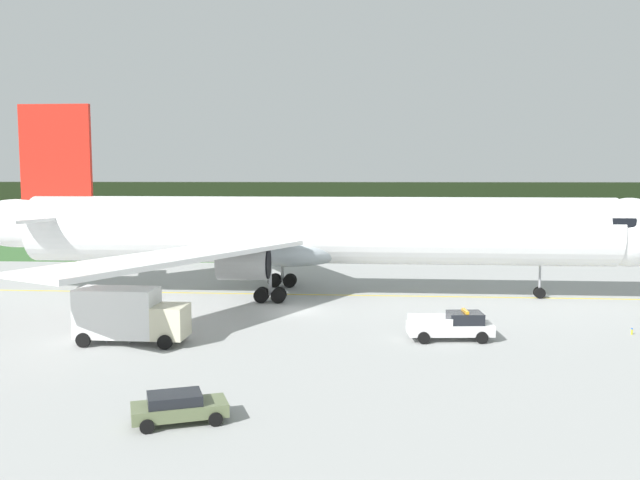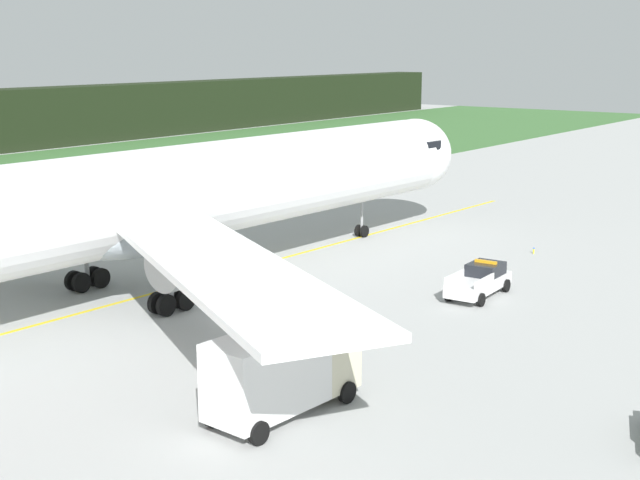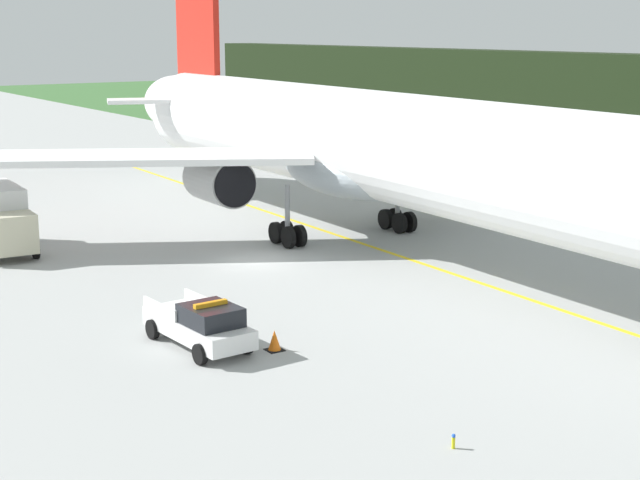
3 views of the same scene
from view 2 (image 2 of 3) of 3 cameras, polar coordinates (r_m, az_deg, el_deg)
The scene contains 7 objects.
ground at distance 48.78m, azimuth -4.67°, elevation -4.62°, with size 320.00×320.00×0.00m, color #9EA09F.
taxiway_centerline_main at distance 54.27m, azimuth -9.25°, elevation -3.00°, with size 79.19×0.30×0.01m, color yellow.
airliner at distance 52.76m, azimuth -9.89°, elevation 2.65°, with size 60.16×48.48×16.40m.
ops_pickup_truck at distance 52.47m, azimuth 10.14°, elevation -2.55°, with size 5.42×2.43×1.94m.
catering_truck at distance 34.98m, azimuth -2.59°, elevation -8.34°, with size 6.91×2.99×3.61m.
apron_cone at distance 55.07m, azimuth 9.02°, elevation -2.36°, with size 0.62×0.62×0.78m.
taxiway_edge_light_east at distance 63.94m, azimuth 13.43°, elevation -0.64°, with size 0.12×0.12×0.44m.
Camera 2 is at (-34.74, -31.22, 14.09)m, focal length 50.33 mm.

